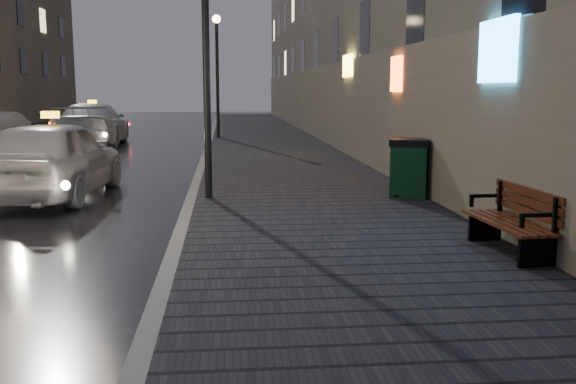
# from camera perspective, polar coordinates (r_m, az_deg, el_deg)

# --- Properties ---
(ground) EXTENTS (120.00, 120.00, 0.00)m
(ground) POSITION_cam_1_polar(r_m,az_deg,el_deg) (7.27, -23.27, -9.70)
(ground) COLOR black
(ground) RESTS_ON ground
(sidewalk) EXTENTS (4.60, 58.00, 0.15)m
(sidewalk) POSITION_cam_1_polar(r_m,az_deg,el_deg) (27.69, -1.97, 4.59)
(sidewalk) COLOR black
(sidewalk) RESTS_ON ground
(curb) EXTENTS (0.20, 58.00, 0.15)m
(curb) POSITION_cam_1_polar(r_m,az_deg,el_deg) (27.64, -6.95, 4.52)
(curb) COLOR slate
(curb) RESTS_ON ground
(building_near) EXTENTS (1.80, 50.00, 13.00)m
(building_near) POSITION_cam_1_polar(r_m,az_deg,el_deg) (32.21, 3.45, 16.66)
(building_near) COLOR #605B54
(building_near) RESTS_ON ground
(lamp_near) EXTENTS (0.36, 0.36, 5.28)m
(lamp_near) POSITION_cam_1_polar(r_m,az_deg,el_deg) (12.62, -7.35, 14.66)
(lamp_near) COLOR black
(lamp_near) RESTS_ON sidewalk
(lamp_far) EXTENTS (0.36, 0.36, 5.28)m
(lamp_far) POSITION_cam_1_polar(r_m,az_deg,el_deg) (28.58, -6.32, 11.53)
(lamp_far) COLOR black
(lamp_far) RESTS_ON sidewalk
(bench) EXTENTS (0.66, 1.71, 0.86)m
(bench) POSITION_cam_1_polar(r_m,az_deg,el_deg) (8.81, 19.51, -2.36)
(bench) COLOR black
(bench) RESTS_ON sidewalk
(trash_bin) EXTENTS (0.96, 0.96, 1.14)m
(trash_bin) POSITION_cam_1_polar(r_m,az_deg,el_deg) (12.88, 10.73, 2.16)
(trash_bin) COLOR black
(trash_bin) RESTS_ON sidewalk
(taxi_near) EXTENTS (2.32, 5.02, 1.67)m
(taxi_near) POSITION_cam_1_polar(r_m,az_deg,el_deg) (14.24, -20.18, 2.83)
(taxi_near) COLOR silver
(taxi_near) RESTS_ON ground
(taxi_mid) EXTENTS (2.61, 5.92, 1.69)m
(taxi_mid) POSITION_cam_1_polar(r_m,az_deg,el_deg) (27.43, -16.93, 5.77)
(taxi_mid) COLOR silver
(taxi_mid) RESTS_ON ground
(taxi_far) EXTENTS (2.51, 5.13, 1.40)m
(taxi_far) POSITION_cam_1_polar(r_m,az_deg,el_deg) (34.30, -17.77, 6.08)
(taxi_far) COLOR white
(taxi_far) RESTS_ON ground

